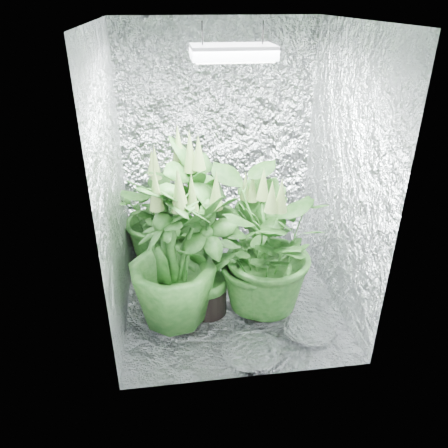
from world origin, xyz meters
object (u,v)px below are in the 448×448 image
object	(u,v)px
plant_b	(196,217)
plant_c	(259,241)
plant_d	(171,255)
plant_f	(207,255)
plant_a	(164,212)
circulation_fan	(292,248)
plant_e	(263,249)
grow_lamp	(233,52)

from	to	relation	value
plant_b	plant_c	distance (m)	0.52
plant_d	plant_f	distance (m)	0.27
plant_b	plant_f	distance (m)	0.42
plant_a	circulation_fan	world-z (taller)	plant_a
plant_c	plant_e	world-z (taller)	plant_e
plant_a	plant_d	size ratio (longest dim) A/B	0.89
plant_a	plant_e	xyz separation A→B (m)	(0.68, -0.75, 0.03)
plant_c	circulation_fan	bearing A→B (deg)	45.90
grow_lamp	plant_f	bearing A→B (deg)	-147.54
plant_a	circulation_fan	size ratio (longest dim) A/B	3.39
grow_lamp	plant_c	world-z (taller)	grow_lamp
grow_lamp	circulation_fan	distance (m)	1.87
plant_c	plant_e	size ratio (longest dim) A/B	0.88
plant_b	plant_d	bearing A→B (deg)	-113.21
grow_lamp	plant_c	distance (m)	1.38
circulation_fan	plant_d	bearing A→B (deg)	-145.48
plant_a	plant_b	bearing A→B (deg)	-51.63
plant_b	plant_d	size ratio (longest dim) A/B	1.07
plant_b	plant_a	bearing A→B (deg)	128.37
plant_d	circulation_fan	xyz separation A→B (m)	(1.06, 0.68, -0.43)
plant_f	plant_a	bearing A→B (deg)	112.34
plant_e	circulation_fan	world-z (taller)	plant_e
grow_lamp	plant_a	xyz separation A→B (m)	(-0.48, 0.59, -1.32)
plant_c	grow_lamp	bearing A→B (deg)	-161.18
plant_d	circulation_fan	distance (m)	1.33
grow_lamp	plant_c	size ratio (longest dim) A/B	0.50
plant_a	circulation_fan	distance (m)	1.17
plant_b	circulation_fan	size ratio (longest dim) A/B	4.10
plant_d	plant_f	size ratio (longest dim) A/B	1.11
plant_c	circulation_fan	size ratio (longest dim) A/B	3.15
plant_b	plant_c	xyz separation A→B (m)	(0.46, -0.20, -0.14)
plant_a	plant_e	bearing A→B (deg)	-47.77
plant_e	plant_c	bearing A→B (deg)	83.88
grow_lamp	plant_e	bearing A→B (deg)	-39.40
plant_c	plant_d	world-z (taller)	plant_d
plant_c	plant_f	distance (m)	0.46
circulation_fan	plant_c	bearing A→B (deg)	-132.25
plant_d	circulation_fan	bearing A→B (deg)	32.67
plant_f	circulation_fan	bearing A→B (deg)	36.72
plant_c	plant_f	world-z (taller)	plant_f
plant_a	plant_b	size ratio (longest dim) A/B	0.83
grow_lamp	plant_d	distance (m)	1.35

